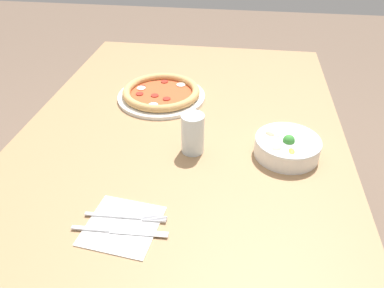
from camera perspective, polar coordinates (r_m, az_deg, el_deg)
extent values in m
plane|color=brown|center=(1.65, -1.07, -19.56)|extent=(8.00, 8.00, 0.00)
cube|color=#99724C|center=(1.15, -1.46, 1.78)|extent=(1.39, 0.96, 0.03)
cylinder|color=olive|center=(1.94, -10.35, 3.62)|extent=(0.06, 0.06, 0.71)
cylinder|color=olive|center=(1.87, 14.40, 1.71)|extent=(0.06, 0.06, 0.71)
cylinder|color=white|center=(1.31, -4.67, 7.23)|extent=(0.30, 0.30, 0.01)
torus|color=tan|center=(1.30, -4.71, 7.97)|extent=(0.27, 0.27, 0.03)
cylinder|color=#B74723|center=(1.30, -4.69, 7.58)|extent=(0.23, 0.23, 0.01)
cylinder|color=maroon|center=(1.26, -3.89, 6.90)|extent=(0.03, 0.03, 0.00)
cylinder|color=maroon|center=(1.38, -4.21, 9.46)|extent=(0.03, 0.03, 0.00)
cylinder|color=maroon|center=(1.23, -7.59, 5.87)|extent=(0.03, 0.03, 0.00)
cylinder|color=maroon|center=(1.29, -5.71, 7.37)|extent=(0.03, 0.03, 0.00)
cylinder|color=maroon|center=(1.35, -7.64, 8.65)|extent=(0.03, 0.03, 0.00)
cylinder|color=maroon|center=(1.30, -7.99, 7.59)|extent=(0.03, 0.03, 0.00)
ellipsoid|color=silver|center=(1.23, -5.94, 5.97)|extent=(0.03, 0.03, 0.01)
ellipsoid|color=silver|center=(1.35, -1.71, 9.03)|extent=(0.03, 0.03, 0.01)
ellipsoid|color=silver|center=(1.34, -7.76, 8.47)|extent=(0.03, 0.03, 0.01)
cylinder|color=white|center=(1.04, 14.28, -0.47)|extent=(0.17, 0.17, 0.05)
torus|color=white|center=(1.03, 14.44, 0.48)|extent=(0.18, 0.18, 0.01)
ellipsoid|color=tan|center=(0.99, 12.71, -0.91)|extent=(0.03, 0.04, 0.02)
ellipsoid|color=tan|center=(1.08, 14.69, 2.02)|extent=(0.04, 0.04, 0.02)
ellipsoid|color=tan|center=(1.04, 12.90, 0.82)|extent=(0.03, 0.04, 0.02)
ellipsoid|color=#998466|center=(1.04, 11.75, 1.30)|extent=(0.04, 0.04, 0.02)
ellipsoid|color=tan|center=(1.06, 11.42, 1.24)|extent=(0.03, 0.04, 0.02)
sphere|color=#388433|center=(1.02, 14.54, 0.51)|extent=(0.03, 0.03, 0.03)
ellipsoid|color=yellow|center=(0.99, 14.90, -1.33)|extent=(0.04, 0.02, 0.02)
cube|color=white|center=(0.85, -10.57, -12.12)|extent=(0.17, 0.17, 0.00)
cube|color=silver|center=(0.86, -11.94, -10.64)|extent=(0.01, 0.13, 0.00)
cube|color=silver|center=(0.84, -5.96, -11.57)|extent=(0.00, 0.05, 0.00)
cube|color=silver|center=(0.84, -5.91, -11.36)|extent=(0.00, 0.05, 0.00)
cube|color=silver|center=(0.85, -5.85, -11.15)|extent=(0.00, 0.05, 0.00)
cube|color=silver|center=(0.85, -5.80, -10.95)|extent=(0.00, 0.05, 0.00)
cube|color=silver|center=(0.85, -15.17, -12.38)|extent=(0.01, 0.08, 0.01)
cube|color=silver|center=(0.82, -8.10, -13.23)|extent=(0.02, 0.13, 0.00)
cylinder|color=silver|center=(1.01, 0.11, 1.61)|extent=(0.06, 0.06, 0.11)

